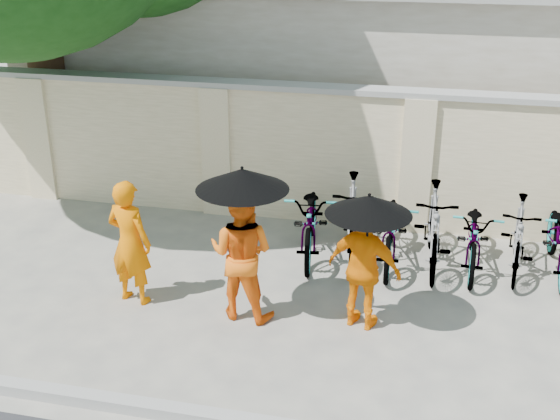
# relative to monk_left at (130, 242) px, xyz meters

# --- Properties ---
(ground) EXTENTS (80.00, 80.00, 0.00)m
(ground) POSITION_rel_monk_left_xyz_m (1.19, -0.25, -0.78)
(ground) COLOR #A7A190
(kerb) EXTENTS (40.00, 0.16, 0.12)m
(kerb) POSITION_rel_monk_left_xyz_m (1.19, -1.95, -0.72)
(kerb) COLOR #979793
(kerb) RESTS_ON ground
(compound_wall) EXTENTS (20.00, 0.30, 2.00)m
(compound_wall) POSITION_rel_monk_left_xyz_m (2.19, 2.95, 0.22)
(compound_wall) COLOR beige
(compound_wall) RESTS_ON ground
(building_behind) EXTENTS (14.00, 6.00, 3.20)m
(building_behind) POSITION_rel_monk_left_xyz_m (3.19, 6.75, 0.82)
(building_behind) COLOR beige
(building_behind) RESTS_ON ground
(monk_left) EXTENTS (0.63, 0.48, 1.55)m
(monk_left) POSITION_rel_monk_left_xyz_m (0.00, 0.00, 0.00)
(monk_left) COLOR orange
(monk_left) RESTS_ON ground
(monk_center) EXTENTS (0.85, 0.70, 1.59)m
(monk_center) POSITION_rel_monk_left_xyz_m (1.38, -0.03, 0.02)
(monk_center) COLOR orange
(monk_center) RESTS_ON ground
(parasol_center) EXTENTS (1.02, 1.02, 0.94)m
(parasol_center) POSITION_rel_monk_left_xyz_m (1.43, -0.11, 0.95)
(parasol_center) COLOR black
(parasol_center) RESTS_ON ground
(monk_right) EXTENTS (0.92, 0.58, 1.46)m
(monk_right) POSITION_rel_monk_left_xyz_m (2.77, 0.04, -0.05)
(monk_right) COLOR orange
(monk_right) RESTS_ON ground
(parasol_right) EXTENTS (0.93, 0.93, 0.81)m
(parasol_right) POSITION_rel_monk_left_xyz_m (2.79, -0.04, 0.75)
(parasol_right) COLOR black
(parasol_right) RESTS_ON ground
(bike_0) EXTENTS (0.92, 1.99, 1.01)m
(bike_0) POSITION_rel_monk_left_xyz_m (1.87, 1.72, -0.27)
(bike_0) COLOR gray
(bike_0) RESTS_ON ground
(bike_1) EXTENTS (0.73, 1.89, 1.11)m
(bike_1) POSITION_rel_monk_left_xyz_m (2.41, 1.79, -0.22)
(bike_1) COLOR gray
(bike_1) RESTS_ON ground
(bike_2) EXTENTS (0.71, 1.89, 0.98)m
(bike_2) POSITION_rel_monk_left_xyz_m (2.95, 1.74, -0.28)
(bike_2) COLOR gray
(bike_2) RESTS_ON ground
(bike_3) EXTENTS (0.61, 1.86, 1.10)m
(bike_3) POSITION_rel_monk_left_xyz_m (3.49, 1.72, -0.23)
(bike_3) COLOR gray
(bike_3) RESTS_ON ground
(bike_4) EXTENTS (0.67, 1.78, 0.92)m
(bike_4) POSITION_rel_monk_left_xyz_m (4.04, 1.79, -0.31)
(bike_4) COLOR gray
(bike_4) RESTS_ON ground
(bike_5) EXTENTS (0.62, 1.66, 0.98)m
(bike_5) POSITION_rel_monk_left_xyz_m (4.58, 1.82, -0.29)
(bike_5) COLOR gray
(bike_5) RESTS_ON ground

